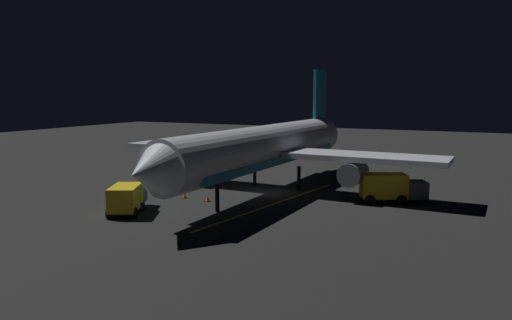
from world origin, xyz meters
The scene contains 8 objects.
ground_plane centered at (0.00, 0.00, -0.10)m, with size 180.00×180.00×0.20m, color black.
apron_guide_stripe centered at (-2.81, 4.00, 0.00)m, with size 0.24×22.14×0.01m, color gold.
airliner centered at (-0.02, -0.62, 4.37)m, with size 33.70×39.35×12.52m.
baggage_truck centered at (6.67, 12.27, 1.21)m, with size 4.35×5.79×2.35m.
catering_truck centered at (-11.85, -1.03, 1.31)m, with size 6.04×4.33×2.60m.
ground_crew_worker centered at (5.77, 11.71, 0.89)m, with size 0.40×0.40×1.74m.
traffic_cone_near_left centered at (3.04, 5.77, 0.25)m, with size 0.50×0.50×0.55m.
traffic_cone_near_right centered at (5.71, 5.53, 0.25)m, with size 0.50×0.50×0.55m.
Camera 1 is at (-20.00, 42.70, 9.73)m, focal length 34.29 mm.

